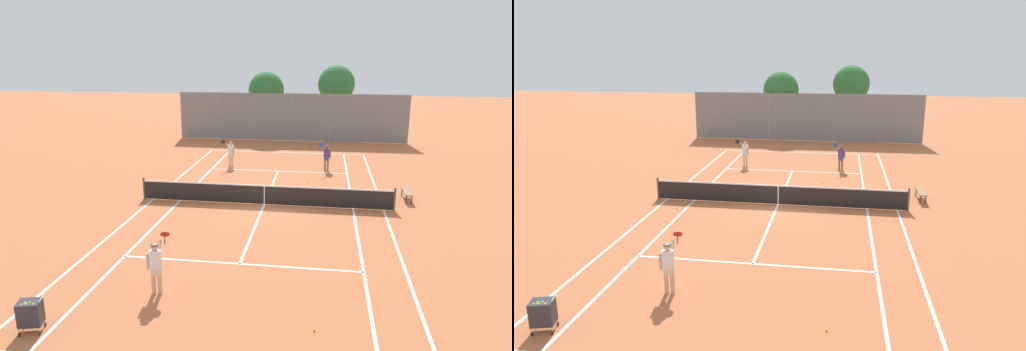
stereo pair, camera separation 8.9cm
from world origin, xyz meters
TOP-DOWN VIEW (x-y plane):
  - ground_plane at (0.00, 0.00)m, footprint 120.00×120.00m
  - court_line_markings at (0.00, 0.00)m, footprint 11.10×23.90m
  - tennis_net at (0.00, 0.00)m, footprint 12.00×0.10m
  - ball_cart at (-4.57, -11.01)m, footprint 0.72×0.62m
  - player_near_side at (-2.08, -8.67)m, footprint 0.54×0.84m
  - player_far_left at (-3.08, 7.15)m, footprint 0.81×0.70m
  - player_far_right at (2.89, 7.04)m, footprint 0.80×0.71m
  - loose_tennis_ball_0 at (1.94, 3.92)m, footprint 0.07×0.07m
  - loose_tennis_ball_1 at (2.61, -9.93)m, footprint 0.07×0.07m
  - courtside_bench at (6.78, 1.73)m, footprint 0.36×1.50m
  - back_fence at (0.00, 16.54)m, footprint 18.52×0.08m
  - tree_behind_left at (-2.20, 18.00)m, footprint 2.99×2.99m
  - tree_behind_right at (3.67, 20.34)m, footprint 3.16×3.16m

SIDE VIEW (x-z plane):
  - ground_plane at x=0.00m, z-range 0.00..0.00m
  - court_line_markings at x=0.00m, z-range 0.00..0.01m
  - loose_tennis_ball_0 at x=1.94m, z-range 0.00..0.07m
  - loose_tennis_ball_1 at x=2.61m, z-range 0.00..0.07m
  - courtside_bench at x=6.78m, z-range 0.18..0.64m
  - tennis_net at x=0.00m, z-range -0.03..1.04m
  - ball_cart at x=-4.57m, z-range 0.05..1.01m
  - player_near_side at x=-2.08m, z-range 0.04..1.81m
  - player_far_left at x=-3.08m, z-range 0.04..1.81m
  - player_far_right at x=2.89m, z-range 0.04..1.81m
  - back_fence at x=0.00m, z-range 0.00..3.86m
  - tree_behind_left at x=-2.20m, z-range 1.17..6.65m
  - tree_behind_right at x=3.67m, z-range 1.27..7.25m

